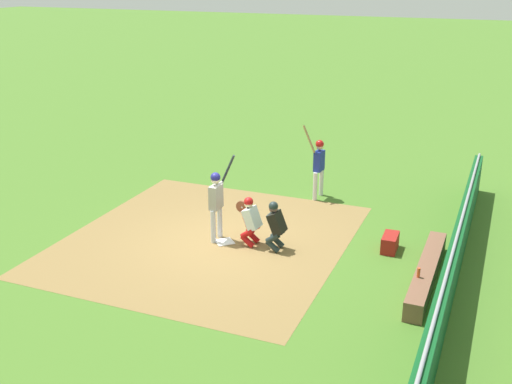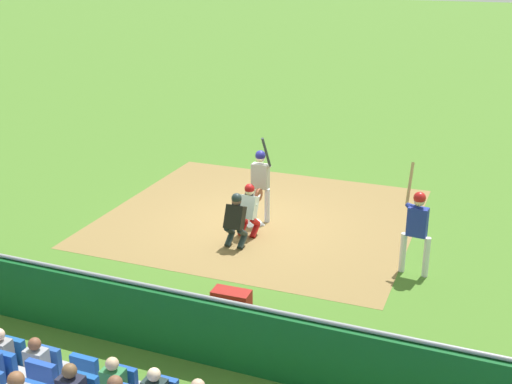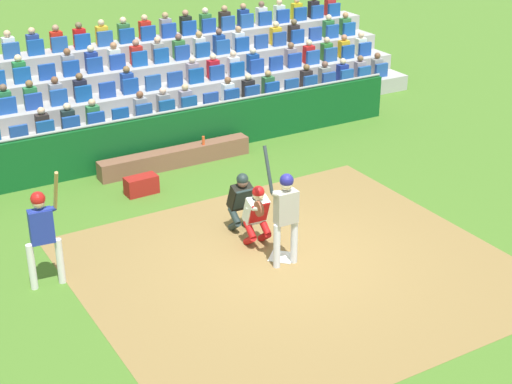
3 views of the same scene
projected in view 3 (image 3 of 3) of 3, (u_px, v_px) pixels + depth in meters
ground_plane at (281, 258)px, 14.89m from camera, size 160.00×160.00×0.00m
infield_dirt_patch at (296, 269)px, 14.50m from camera, size 7.69×7.10×0.01m
home_plate_marker at (281, 257)px, 14.88m from camera, size 0.62×0.62×0.02m
batter_at_plate at (285, 209)px, 14.17m from camera, size 0.56×0.58×2.30m
catcher_crouching at (257, 212)px, 15.03m from camera, size 0.48×0.72×1.30m
home_plate_umpire at (241, 199)px, 15.62m from camera, size 0.47×0.46×1.29m
dugout_wall at (159, 137)px, 19.10m from camera, size 13.42×0.24×1.23m
dugout_bench at (175, 157)px, 18.90m from camera, size 3.85×0.40×0.44m
water_bottle_on_bench at (203, 141)px, 19.01m from camera, size 0.07×0.07×0.22m
equipment_duffel_bag at (141, 185)px, 17.44m from camera, size 0.74×0.39×0.41m
on_deck_batter at (42, 228)px, 13.50m from camera, size 0.63×0.60×2.32m
bleacher_stand at (108, 92)px, 21.86m from camera, size 18.08×3.49×2.57m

